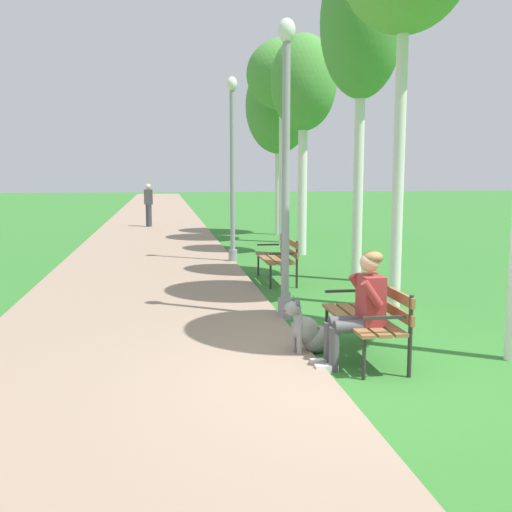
# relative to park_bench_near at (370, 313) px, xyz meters

# --- Properties ---
(ground_plane) EXTENTS (120.00, 120.00, 0.00)m
(ground_plane) POSITION_rel_park_bench_near_xyz_m (-0.35, -0.68, -0.51)
(ground_plane) COLOR #33752D
(paved_path) EXTENTS (3.93, 60.00, 0.04)m
(paved_path) POSITION_rel_park_bench_near_xyz_m (-2.58, 23.32, -0.49)
(paved_path) COLOR gray
(paved_path) RESTS_ON ground
(park_bench_near) EXTENTS (0.55, 1.50, 0.85)m
(park_bench_near) POSITION_rel_park_bench_near_xyz_m (0.00, 0.00, 0.00)
(park_bench_near) COLOR olive
(park_bench_near) RESTS_ON ground
(park_bench_mid) EXTENTS (0.55, 1.50, 0.85)m
(park_bench_mid) POSITION_rel_park_bench_near_xyz_m (-0.07, 4.83, 0.00)
(park_bench_mid) COLOR olive
(park_bench_mid) RESTS_ON ground
(person_seated_on_near_bench) EXTENTS (0.74, 0.49, 1.25)m
(person_seated_on_near_bench) POSITION_rel_park_bench_near_xyz_m (-0.21, -0.28, 0.17)
(person_seated_on_near_bench) COLOR #4C4C51
(person_seated_on_near_bench) RESTS_ON ground
(dog_grey) EXTENTS (0.79, 0.45, 0.71)m
(dog_grey) POSITION_rel_park_bench_near_xyz_m (-0.63, 0.24, -0.25)
(dog_grey) COLOR gray
(dog_grey) RESTS_ON ground
(lamp_post_near) EXTENTS (0.24, 0.24, 4.10)m
(lamp_post_near) POSITION_rel_park_bench_near_xyz_m (-0.57, 1.91, 1.61)
(lamp_post_near) COLOR gray
(lamp_post_near) RESTS_ON ground
(lamp_post_mid) EXTENTS (0.24, 0.24, 4.18)m
(lamp_post_mid) POSITION_rel_park_bench_near_xyz_m (-0.66, 7.43, 1.65)
(lamp_post_mid) COLOR gray
(lamp_post_mid) RESTS_ON ground
(birch_tree_third) EXTENTS (1.54, 1.47, 6.14)m
(birch_tree_third) POSITION_rel_park_bench_near_xyz_m (1.41, 4.71, 4.20)
(birch_tree_third) COLOR silver
(birch_tree_third) RESTS_ON ground
(birch_tree_fourth) EXTENTS (1.62, 1.63, 5.41)m
(birch_tree_fourth) POSITION_rel_park_bench_near_xyz_m (1.23, 8.50, 3.67)
(birch_tree_fourth) COLOR silver
(birch_tree_fourth) RESTS_ON ground
(birch_tree_fifth) EXTENTS (2.15, 2.12, 5.90)m
(birch_tree_fifth) POSITION_rel_park_bench_near_xyz_m (1.29, 11.28, 4.29)
(birch_tree_fifth) COLOR silver
(birch_tree_fifth) RESTS_ON ground
(birch_tree_sixth) EXTENTS (2.17, 2.14, 5.78)m
(birch_tree_sixth) POSITION_rel_park_bench_near_xyz_m (1.59, 13.53, 3.69)
(birch_tree_sixth) COLOR silver
(birch_tree_sixth) RESTS_ON ground
(pedestrian_distant) EXTENTS (0.32, 0.22, 1.65)m
(pedestrian_distant) POSITION_rel_park_bench_near_xyz_m (-2.76, 16.82, 0.33)
(pedestrian_distant) COLOR #383842
(pedestrian_distant) RESTS_ON ground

